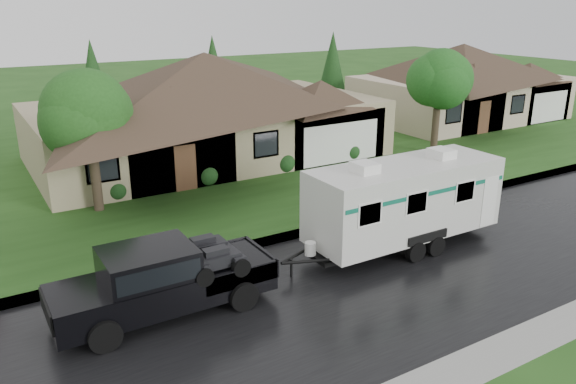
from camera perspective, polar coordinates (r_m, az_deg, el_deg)
name	(u,v)px	position (r m, az deg, el deg)	size (l,w,h in m)	color
ground	(321,261)	(19.01, 3.39, -7.02)	(140.00, 140.00, 0.00)	#214A17
road	(358,285)	(17.58, 7.11, -9.39)	(140.00, 8.00, 0.01)	black
curb	(287,236)	(20.70, -0.14, -4.52)	(140.00, 0.50, 0.15)	gray
lawn	(168,158)	(31.73, -12.10, 3.40)	(140.00, 26.00, 0.15)	#214A17
house_main	(212,94)	(30.75, -7.73, 9.88)	(19.44, 10.80, 6.90)	#998B67
house_neighbor	(465,74)	(43.10, 17.58, 11.35)	(15.12, 9.72, 6.45)	#C1AB8F
tree_left_green	(89,116)	(23.33, -19.61, 7.29)	(3.39, 3.39, 5.62)	#382B1E
tree_right_green	(439,83)	(32.32, 15.10, 10.69)	(3.41, 3.41, 5.65)	#382B1E
shrub_row	(247,167)	(27.24, -4.17, 2.50)	(13.60, 1.00, 1.00)	#143814
pickup_truck	(160,278)	(15.92, -12.86, -8.54)	(6.06, 2.30, 2.02)	black
travel_trailer	(404,199)	(19.85, 11.73, -0.69)	(7.47, 2.62, 3.35)	silver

